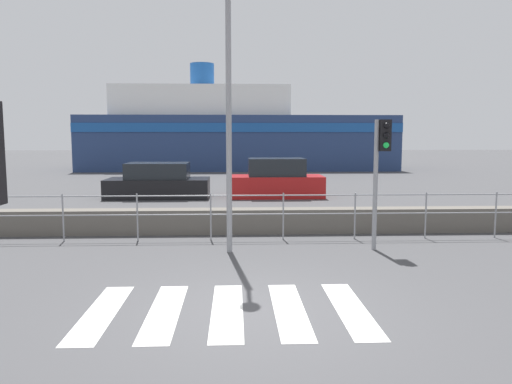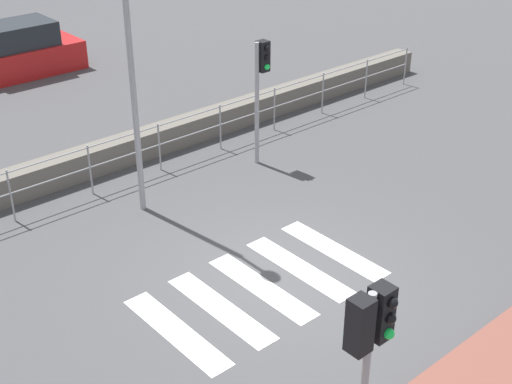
{
  "view_description": "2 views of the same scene",
  "coord_description": "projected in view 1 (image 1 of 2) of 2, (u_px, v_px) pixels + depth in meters",
  "views": [
    {
      "loc": [
        -0.28,
        -6.98,
        2.52
      ],
      "look_at": [
        0.09,
        2.0,
        1.5
      ],
      "focal_mm": 35.0,
      "sensor_mm": 36.0,
      "label": 1
    },
    {
      "loc": [
        -7.08,
        -7.49,
        7.26
      ],
      "look_at": [
        0.34,
        1.0,
        1.2
      ],
      "focal_mm": 50.0,
      "sensor_mm": 36.0,
      "label": 2
    }
  ],
  "objects": [
    {
      "name": "parked_car_black",
      "position": [
        158.0,
        183.0,
        20.29
      ],
      "size": [
        4.12,
        1.89,
        1.42
      ],
      "color": "black",
      "rests_on": "ground_plane"
    },
    {
      "name": "harbor_fence",
      "position": [
        247.0,
        209.0,
        12.02
      ],
      "size": [
        19.34,
        0.04,
        1.14
      ],
      "color": "gray",
      "rests_on": "ground_plane"
    },
    {
      "name": "ground_plane",
      "position": [
        255.0,
        310.0,
        7.22
      ],
      "size": [
        160.0,
        160.0,
        0.0
      ],
      "primitive_type": "plane",
      "color": "#424244"
    },
    {
      "name": "ferry_boat",
      "position": [
        231.0,
        134.0,
        38.2
      ],
      "size": [
        22.86,
        7.84,
        7.91
      ],
      "color": "navy",
      "rests_on": "ground_plane"
    },
    {
      "name": "crosswalk",
      "position": [
        227.0,
        310.0,
        7.2
      ],
      "size": [
        4.05,
        2.4,
        0.01
      ],
      "color": "silver",
      "rests_on": "ground_plane"
    },
    {
      "name": "streetlamp",
      "position": [
        228.0,
        83.0,
        10.22
      ],
      "size": [
        0.32,
        1.2,
        5.73
      ],
      "color": "gray",
      "rests_on": "ground_plane"
    },
    {
      "name": "traffic_light_far",
      "position": [
        381.0,
        155.0,
        10.84
      ],
      "size": [
        0.34,
        0.32,
        2.86
      ],
      "color": "gray",
      "rests_on": "ground_plane"
    },
    {
      "name": "parked_car_red",
      "position": [
        276.0,
        181.0,
        20.48
      ],
      "size": [
        3.82,
        1.71,
        1.6
      ],
      "color": "#B21919",
      "rests_on": "ground_plane"
    },
    {
      "name": "seawall",
      "position": [
        246.0,
        221.0,
        12.94
      ],
      "size": [
        21.44,
        0.55,
        0.63
      ],
      "color": "#605B54",
      "rests_on": "ground_plane"
    }
  ]
}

